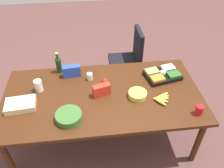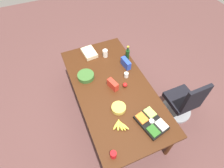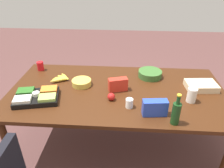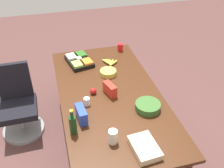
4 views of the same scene
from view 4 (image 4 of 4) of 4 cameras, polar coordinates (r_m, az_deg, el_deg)
The scene contains 15 objects.
ground_plane at distance 3.61m, azimuth -0.44°, elevation -11.78°, with size 10.00×10.00×0.00m, color brown.
conference_table at distance 3.12m, azimuth -0.50°, elevation -3.04°, with size 2.30×1.18×0.77m.
office_chair at distance 3.71m, azimuth -19.75°, elevation -5.07°, with size 0.56×0.56×0.97m.
paper_cup at distance 2.91m, azimuth -5.55°, elevation -3.84°, with size 0.07×0.07×0.09m, color white.
apple_red at distance 3.07m, azimuth -4.14°, elevation -1.56°, with size 0.08×0.08×0.08m, color #B31A18.
salad_bowl at distance 2.87m, azimuth 7.87°, elevation -4.88°, with size 0.28×0.28×0.08m, color #37632A.
chip_bag_red at distance 3.03m, azimuth -0.52°, elevation -1.17°, with size 0.20×0.08×0.14m, color red.
banana_bunch at distance 3.63m, azimuth -0.45°, elevation 4.79°, with size 0.21×0.22×0.04m.
veggie_tray at distance 3.67m, azimuth -7.21°, elevation 5.10°, with size 0.47×0.38×0.09m.
wine_bottle at distance 2.57m, azimuth -8.59°, elevation -8.73°, with size 0.08×0.08×0.29m.
sheet_cake at distance 2.46m, azimuth 7.18°, elevation -13.69°, with size 0.32×0.22×0.07m, color beige.
chip_bowl at distance 3.40m, azimuth -0.86°, elevation 2.55°, with size 0.21×0.21×0.06m, color gold.
red_solo_cup at distance 3.96m, azimuth 1.83°, elevation 8.07°, with size 0.08×0.08×0.11m, color red.
mayo_jar at distance 2.48m, azimuth 0.20°, elevation -11.50°, with size 0.09×0.09×0.15m, color white.
chip_bag_blue at distance 2.71m, azimuth -6.76°, elevation -6.61°, with size 0.22×0.08×0.15m, color blue.
Camera 4 is at (-2.36, 0.60, 2.66)m, focal length 41.61 mm.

